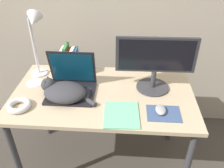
{
  "coord_description": "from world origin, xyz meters",
  "views": [
    {
      "loc": [
        0.16,
        -0.99,
        1.73
      ],
      "look_at": [
        0.07,
        0.33,
        0.85
      ],
      "focal_mm": 38.0,
      "sensor_mm": 36.0,
      "label": 1
    }
  ],
  "objects_px": {
    "book_row": "(69,61)",
    "cable_coil": "(19,105)",
    "cat": "(63,91)",
    "laptop": "(71,85)",
    "cd_disc": "(34,83)",
    "external_monitor": "(155,62)",
    "webcam": "(91,65)",
    "notepad": "(122,115)",
    "computer_mouse": "(161,110)",
    "desk_lamp": "(35,33)"
  },
  "relations": [
    {
      "from": "external_monitor",
      "to": "webcam",
      "type": "height_order",
      "value": "external_monitor"
    },
    {
      "from": "laptop",
      "to": "book_row",
      "type": "height_order",
      "value": "laptop"
    },
    {
      "from": "cat",
      "to": "cd_disc",
      "type": "distance_m",
      "value": 0.32
    },
    {
      "from": "computer_mouse",
      "to": "notepad",
      "type": "xyz_separation_m",
      "value": [
        -0.25,
        -0.05,
        -0.01
      ]
    },
    {
      "from": "book_row",
      "to": "cd_disc",
      "type": "height_order",
      "value": "book_row"
    },
    {
      "from": "cable_coil",
      "to": "cd_disc",
      "type": "distance_m",
      "value": 0.29
    },
    {
      "from": "cd_disc",
      "to": "book_row",
      "type": "bearing_deg",
      "value": 34.34
    },
    {
      "from": "cat",
      "to": "notepad",
      "type": "height_order",
      "value": "cat"
    },
    {
      "from": "cd_disc",
      "to": "computer_mouse",
      "type": "bearing_deg",
      "value": -16.45
    },
    {
      "from": "desk_lamp",
      "to": "notepad",
      "type": "relative_size",
      "value": 2.01
    },
    {
      "from": "notepad",
      "to": "computer_mouse",
      "type": "bearing_deg",
      "value": 11.33
    },
    {
      "from": "laptop",
      "to": "cat",
      "type": "relative_size",
      "value": 0.82
    },
    {
      "from": "book_row",
      "to": "cat",
      "type": "bearing_deg",
      "value": -84.91
    },
    {
      "from": "laptop",
      "to": "external_monitor",
      "type": "distance_m",
      "value": 0.6
    },
    {
      "from": "laptop",
      "to": "notepad",
      "type": "height_order",
      "value": "laptop"
    },
    {
      "from": "webcam",
      "to": "cd_disc",
      "type": "distance_m",
      "value": 0.46
    },
    {
      "from": "desk_lamp",
      "to": "computer_mouse",
      "type": "bearing_deg",
      "value": -22.99
    },
    {
      "from": "cat",
      "to": "cd_disc",
      "type": "relative_size",
      "value": 3.31
    },
    {
      "from": "laptop",
      "to": "cd_disc",
      "type": "xyz_separation_m",
      "value": [
        -0.31,
        0.09,
        -0.05
      ]
    },
    {
      "from": "computer_mouse",
      "to": "notepad",
      "type": "bearing_deg",
      "value": -168.67
    },
    {
      "from": "laptop",
      "to": "external_monitor",
      "type": "bearing_deg",
      "value": 8.6
    },
    {
      "from": "external_monitor",
      "to": "webcam",
      "type": "xyz_separation_m",
      "value": [
        -0.49,
        0.23,
        -0.17
      ]
    },
    {
      "from": "cd_disc",
      "to": "desk_lamp",
      "type": "bearing_deg",
      "value": 73.21
    },
    {
      "from": "cat",
      "to": "cable_coil",
      "type": "height_order",
      "value": "cat"
    },
    {
      "from": "external_monitor",
      "to": "notepad",
      "type": "distance_m",
      "value": 0.44
    },
    {
      "from": "cable_coil",
      "to": "webcam",
      "type": "height_order",
      "value": "webcam"
    },
    {
      "from": "book_row",
      "to": "cable_coil",
      "type": "xyz_separation_m",
      "value": [
        -0.24,
        -0.45,
        -0.09
      ]
    },
    {
      "from": "external_monitor",
      "to": "desk_lamp",
      "type": "relative_size",
      "value": 1.04
    },
    {
      "from": "laptop",
      "to": "cd_disc",
      "type": "relative_size",
      "value": 2.73
    },
    {
      "from": "computer_mouse",
      "to": "cd_disc",
      "type": "distance_m",
      "value": 0.95
    },
    {
      "from": "external_monitor",
      "to": "computer_mouse",
      "type": "height_order",
      "value": "external_monitor"
    },
    {
      "from": "computer_mouse",
      "to": "book_row",
      "type": "xyz_separation_m",
      "value": [
        -0.68,
        0.43,
        0.09
      ]
    },
    {
      "from": "computer_mouse",
      "to": "book_row",
      "type": "bearing_deg",
      "value": 147.36
    },
    {
      "from": "cat",
      "to": "cable_coil",
      "type": "relative_size",
      "value": 2.51
    },
    {
      "from": "cd_disc",
      "to": "external_monitor",
      "type": "bearing_deg",
      "value": -0.1
    },
    {
      "from": "cat",
      "to": "computer_mouse",
      "type": "distance_m",
      "value": 0.66
    },
    {
      "from": "desk_lamp",
      "to": "cd_disc",
      "type": "relative_size",
      "value": 4.37
    },
    {
      "from": "desk_lamp",
      "to": "notepad",
      "type": "bearing_deg",
      "value": -33.64
    },
    {
      "from": "notepad",
      "to": "cd_disc",
      "type": "bearing_deg",
      "value": 154.47
    },
    {
      "from": "notepad",
      "to": "cd_disc",
      "type": "xyz_separation_m",
      "value": [
        -0.67,
        0.32,
        -0.0
      ]
    },
    {
      "from": "cat",
      "to": "book_row",
      "type": "height_order",
      "value": "book_row"
    },
    {
      "from": "cat",
      "to": "external_monitor",
      "type": "distance_m",
      "value": 0.66
    },
    {
      "from": "cat",
      "to": "external_monitor",
      "type": "xyz_separation_m",
      "value": [
        0.62,
        0.17,
        0.16
      ]
    },
    {
      "from": "computer_mouse",
      "to": "cd_disc",
      "type": "bearing_deg",
      "value": 163.55
    },
    {
      "from": "notepad",
      "to": "cable_coil",
      "type": "bearing_deg",
      "value": 177.62
    },
    {
      "from": "laptop",
      "to": "external_monitor",
      "type": "xyz_separation_m",
      "value": [
        0.58,
        0.09,
        0.16
      ]
    },
    {
      "from": "cat",
      "to": "book_row",
      "type": "bearing_deg",
      "value": 95.09
    },
    {
      "from": "laptop",
      "to": "computer_mouse",
      "type": "distance_m",
      "value": 0.63
    },
    {
      "from": "book_row",
      "to": "webcam",
      "type": "height_order",
      "value": "book_row"
    },
    {
      "from": "computer_mouse",
      "to": "cable_coil",
      "type": "relative_size",
      "value": 0.64
    }
  ]
}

